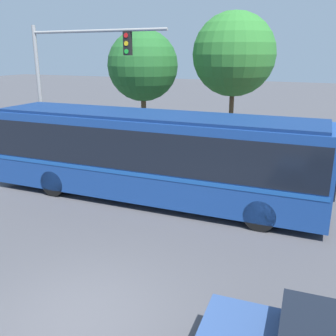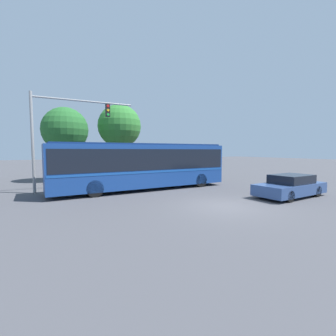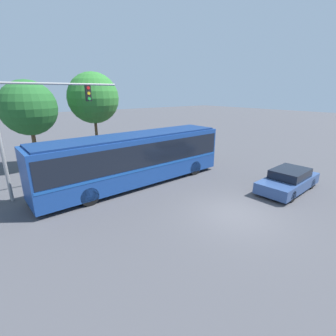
{
  "view_description": "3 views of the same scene",
  "coord_description": "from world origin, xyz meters",
  "px_view_note": "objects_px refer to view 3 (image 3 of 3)",
  "views": [
    {
      "loc": [
        4.36,
        -5.22,
        5.22
      ],
      "look_at": [
        -0.43,
        5.3,
        1.69
      ],
      "focal_mm": 40.4,
      "sensor_mm": 36.0,
      "label": 1
    },
    {
      "loc": [
        -7.76,
        -8.68,
        2.72
      ],
      "look_at": [
        0.19,
        6.3,
        1.45
      ],
      "focal_mm": 25.12,
      "sensor_mm": 36.0,
      "label": 2
    },
    {
      "loc": [
        -8.97,
        -6.31,
        5.67
      ],
      "look_at": [
        -1.27,
        3.67,
        1.68
      ],
      "focal_mm": 25.89,
      "sensor_mm": 36.0,
      "label": 3
    }
  ],
  "objects_px": {
    "sedan_foreground": "(288,180)",
    "street_tree_centre": "(93,98)",
    "city_bus": "(135,156)",
    "street_tree_left": "(29,108)",
    "traffic_light_pole": "(33,118)"
  },
  "relations": [
    {
      "from": "traffic_light_pole",
      "to": "street_tree_centre",
      "type": "xyz_separation_m",
      "value": [
        5.77,
        6.16,
        0.8
      ]
    },
    {
      "from": "city_bus",
      "to": "sedan_foreground",
      "type": "height_order",
      "value": "city_bus"
    },
    {
      "from": "traffic_light_pole",
      "to": "street_tree_centre",
      "type": "distance_m",
      "value": 8.47
    },
    {
      "from": "city_bus",
      "to": "street_tree_left",
      "type": "relative_size",
      "value": 1.9
    },
    {
      "from": "street_tree_centre",
      "to": "street_tree_left",
      "type": "bearing_deg",
      "value": -175.01
    },
    {
      "from": "street_tree_centre",
      "to": "city_bus",
      "type": "bearing_deg",
      "value": -95.25
    },
    {
      "from": "traffic_light_pole",
      "to": "street_tree_centre",
      "type": "height_order",
      "value": "street_tree_centre"
    },
    {
      "from": "sedan_foreground",
      "to": "street_tree_centre",
      "type": "bearing_deg",
      "value": -71.88
    },
    {
      "from": "traffic_light_pole",
      "to": "street_tree_left",
      "type": "bearing_deg",
      "value": 82.9
    },
    {
      "from": "sedan_foreground",
      "to": "street_tree_left",
      "type": "relative_size",
      "value": 0.73
    },
    {
      "from": "city_bus",
      "to": "street_tree_centre",
      "type": "distance_m",
      "value": 8.72
    },
    {
      "from": "sedan_foreground",
      "to": "traffic_light_pole",
      "type": "bearing_deg",
      "value": -39.64
    },
    {
      "from": "city_bus",
      "to": "traffic_light_pole",
      "type": "distance_m",
      "value": 5.93
    },
    {
      "from": "sedan_foreground",
      "to": "traffic_light_pole",
      "type": "distance_m",
      "value": 14.84
    },
    {
      "from": "city_bus",
      "to": "traffic_light_pole",
      "type": "height_order",
      "value": "traffic_light_pole"
    }
  ]
}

